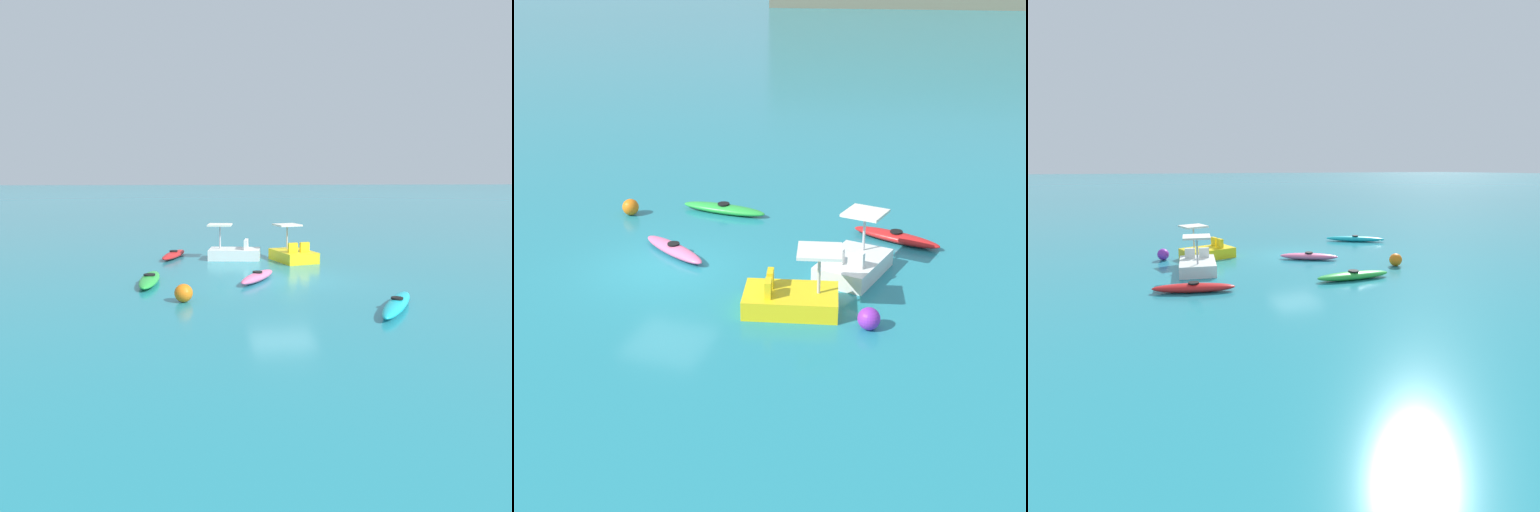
% 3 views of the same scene
% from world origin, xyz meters
% --- Properties ---
extents(ground_plane, '(600.00, 600.00, 0.00)m').
position_xyz_m(ground_plane, '(0.00, 0.00, 0.00)').
color(ground_plane, teal).
extents(kayak_red, '(3.02, 1.47, 0.37)m').
position_xyz_m(kayak_red, '(6.08, 4.19, 0.16)').
color(kayak_red, red).
rests_on(kayak_red, ground_plane).
extents(kayak_green, '(3.19, 0.88, 0.37)m').
position_xyz_m(kayak_green, '(-0.15, 5.03, 0.16)').
color(kayak_green, green).
rests_on(kayak_green, ground_plane).
extents(kayak_pink, '(2.72, 1.94, 0.37)m').
position_xyz_m(kayak_pink, '(-0.19, 1.03, 0.16)').
color(kayak_pink, pink).
rests_on(kayak_pink, ground_plane).
extents(pedal_boat_yellow, '(2.68, 2.01, 1.68)m').
position_xyz_m(pedal_boat_yellow, '(4.26, -1.33, 0.34)').
color(pedal_boat_yellow, yellow).
rests_on(pedal_boat_yellow, ground_plane).
extents(pedal_boat_white, '(1.94, 2.65, 1.68)m').
position_xyz_m(pedal_boat_white, '(5.31, 1.31, 0.34)').
color(pedal_boat_white, white).
rests_on(pedal_boat_white, ground_plane).
extents(buoy_purple, '(0.56, 0.56, 0.56)m').
position_xyz_m(buoy_purple, '(6.33, -1.73, 0.28)').
color(buoy_purple, purple).
rests_on(buoy_purple, ground_plane).
extents(buoy_orange, '(0.58, 0.58, 0.58)m').
position_xyz_m(buoy_orange, '(-3.20, 3.82, 0.29)').
color(buoy_orange, orange).
rests_on(buoy_orange, ground_plane).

